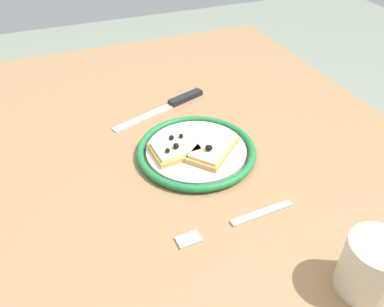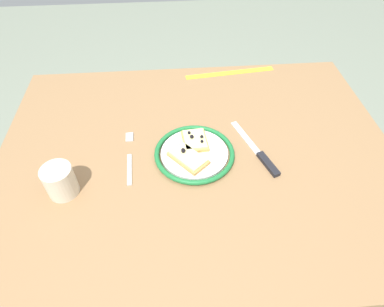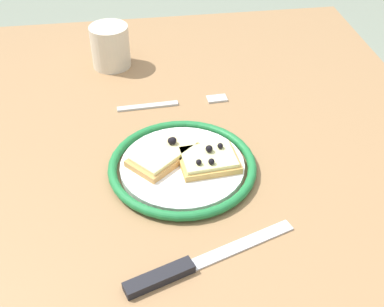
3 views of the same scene
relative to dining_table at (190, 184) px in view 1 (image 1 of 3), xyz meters
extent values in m
cube|color=#936D47|center=(0.00, 0.00, 0.07)|extent=(1.14, 0.89, 0.03)
cylinder|color=#4C4742|center=(0.51, -0.38, -0.31)|extent=(0.05, 0.05, 0.72)
cylinder|color=#4C4742|center=(0.51, 0.38, -0.31)|extent=(0.05, 0.05, 0.72)
cylinder|color=white|center=(-0.01, -0.01, 0.09)|extent=(0.19, 0.19, 0.01)
torus|color=#1E7238|center=(-0.01, -0.01, 0.09)|extent=(0.23, 0.23, 0.01)
cube|color=tan|center=(-0.03, -0.04, 0.10)|extent=(0.12, 0.12, 0.01)
cube|color=#F4E093|center=(-0.03, -0.04, 0.11)|extent=(0.11, 0.11, 0.01)
sphere|color=black|center=(-0.04, -0.02, 0.12)|extent=(0.01, 0.01, 0.01)
sphere|color=black|center=(-0.04, -0.02, 0.12)|extent=(0.01, 0.01, 0.01)
cube|color=tan|center=(-0.01, 0.03, 0.10)|extent=(0.08, 0.09, 0.01)
cube|color=beige|center=(-0.01, 0.03, 0.11)|extent=(0.07, 0.08, 0.01)
sphere|color=black|center=(0.01, 0.03, 0.12)|extent=(0.01, 0.01, 0.01)
sphere|color=black|center=(0.01, 0.01, 0.12)|extent=(0.01, 0.01, 0.01)
sphere|color=black|center=(-0.01, 0.03, 0.12)|extent=(0.01, 0.01, 0.01)
sphere|color=black|center=(-0.02, 0.05, 0.12)|extent=(0.01, 0.01, 0.01)
cube|color=silver|center=(0.15, 0.05, 0.08)|extent=(0.07, 0.15, 0.00)
cube|color=black|center=(0.19, -0.06, 0.09)|extent=(0.05, 0.09, 0.01)
cube|color=#BBBBBB|center=(-0.19, -0.05, 0.08)|extent=(0.02, 0.11, 0.00)
cube|color=#BBBBBB|center=(-0.20, 0.08, 0.08)|extent=(0.02, 0.04, 0.00)
cylinder|color=beige|center=(-0.35, -0.11, 0.12)|extent=(0.08, 0.08, 0.08)
camera|label=1|loc=(-0.54, 0.21, 0.53)|focal=35.72mm
camera|label=2|loc=(-0.07, -0.63, 0.75)|focal=30.27mm
camera|label=3|loc=(0.57, -0.08, 0.59)|focal=47.28mm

